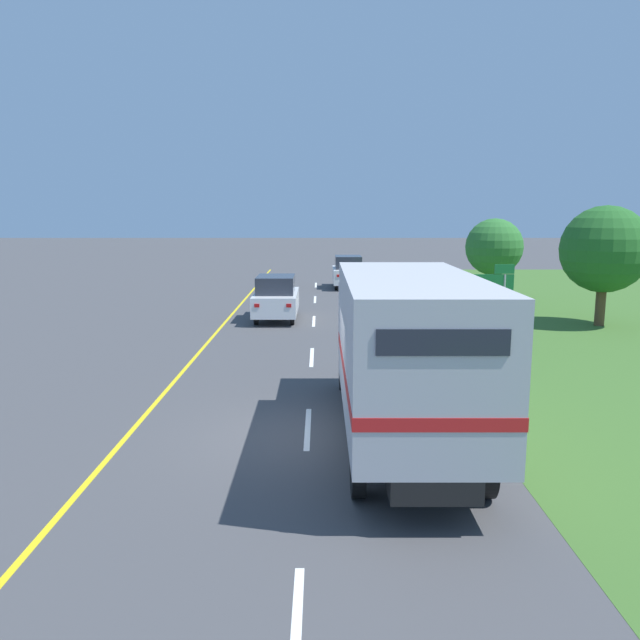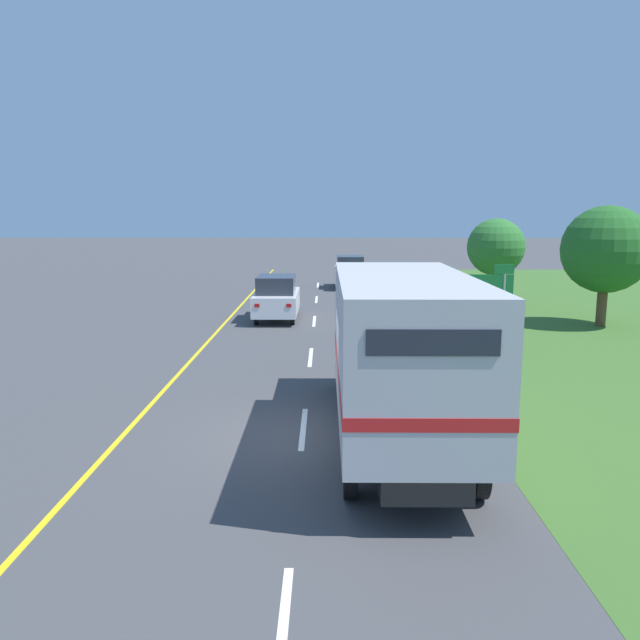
% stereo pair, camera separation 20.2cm
% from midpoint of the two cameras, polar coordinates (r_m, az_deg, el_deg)
% --- Properties ---
extents(ground_plane, '(200.00, 200.00, 0.00)m').
position_cam_midpoint_polar(ground_plane, '(13.02, -1.73, -10.55)').
color(ground_plane, '#444447').
extents(edge_line_yellow, '(0.12, 54.81, 0.01)m').
position_cam_midpoint_polar(edge_line_yellow, '(23.22, -10.19, -1.58)').
color(edge_line_yellow, yellow).
rests_on(edge_line_yellow, ground).
extents(centre_dash_nearest, '(0.12, 2.60, 0.01)m').
position_cam_midpoint_polar(centre_dash_nearest, '(7.58, -3.17, -26.87)').
color(centre_dash_nearest, white).
rests_on(centre_dash_nearest, ground).
extents(centre_dash_near, '(0.12, 2.60, 0.01)m').
position_cam_midpoint_polar(centre_dash_near, '(13.46, -1.67, -9.84)').
color(centre_dash_near, white).
rests_on(centre_dash_near, ground).
extents(centre_dash_mid_a, '(0.12, 2.60, 0.01)m').
position_cam_midpoint_polar(centre_dash_mid_a, '(19.80, -1.16, -3.40)').
color(centre_dash_mid_a, white).
rests_on(centre_dash_mid_a, ground).
extents(centre_dash_mid_b, '(0.12, 2.60, 0.01)m').
position_cam_midpoint_polar(centre_dash_mid_b, '(26.27, -0.90, -0.10)').
color(centre_dash_mid_b, white).
rests_on(centre_dash_mid_b, ground).
extents(centre_dash_far, '(0.12, 2.60, 0.01)m').
position_cam_midpoint_polar(centre_dash_far, '(32.79, -0.75, 1.89)').
color(centre_dash_far, white).
rests_on(centre_dash_far, ground).
extents(centre_dash_farthest, '(0.12, 2.60, 0.01)m').
position_cam_midpoint_polar(centre_dash_farthest, '(39.33, -0.64, 3.22)').
color(centre_dash_farthest, white).
rests_on(centre_dash_farthest, ground).
extents(horse_trailer_truck, '(2.40, 8.30, 3.41)m').
position_cam_midpoint_polar(horse_trailer_truck, '(12.32, 7.02, -2.47)').
color(horse_trailer_truck, black).
rests_on(horse_trailer_truck, ground).
extents(lead_car_white, '(1.80, 3.95, 1.89)m').
position_cam_midpoint_polar(lead_car_white, '(26.53, -4.36, 2.06)').
color(lead_car_white, black).
rests_on(lead_car_white, ground).
extents(lead_car_white_ahead, '(1.80, 3.87, 1.94)m').
position_cam_midpoint_polar(lead_car_white_ahead, '(37.82, 2.30, 4.43)').
color(lead_car_white_ahead, black).
rests_on(lead_car_white_ahead, ground).
extents(highway_sign, '(2.07, 0.09, 2.79)m').
position_cam_midpoint_polar(highway_sign, '(21.98, 14.36, 2.06)').
color(highway_sign, '#9E9EA3').
rests_on(highway_sign, ground).
extents(roadside_tree_near, '(3.46, 3.46, 4.81)m').
position_cam_midpoint_polar(roadside_tree_near, '(27.34, 24.27, 5.90)').
color(roadside_tree_near, brown).
rests_on(roadside_tree_near, ground).
extents(roadside_tree_mid, '(2.88, 2.88, 4.23)m').
position_cam_midpoint_polar(roadside_tree_mid, '(32.96, 15.35, 6.43)').
color(roadside_tree_mid, brown).
rests_on(roadside_tree_mid, ground).
extents(delineator_post, '(0.08, 0.08, 0.95)m').
position_cam_midpoint_polar(delineator_post, '(13.63, 16.45, -7.77)').
color(delineator_post, white).
rests_on(delineator_post, ground).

